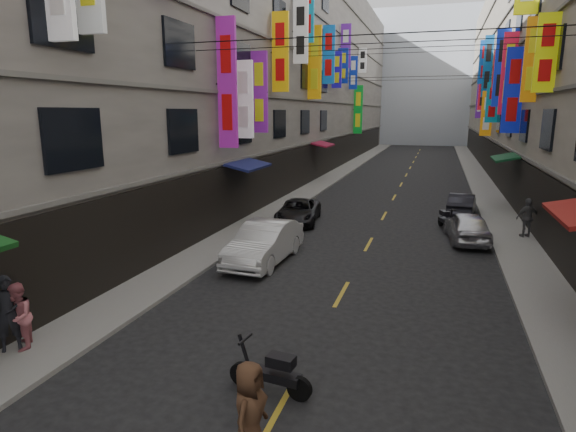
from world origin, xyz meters
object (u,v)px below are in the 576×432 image
Objects in this scene: scooter_crossing at (271,373)px; car_right_far at (462,204)px; pedestrian_rfar at (528,218)px; scooter_far_right at (446,220)px; pedestrian_crossing at (250,413)px; car_left_mid at (264,243)px; car_right_mid at (467,227)px; pedestrian_lnear at (8,313)px; car_left_far at (298,211)px; pedestrian_lfar at (18,317)px.

scooter_crossing is 0.49× the size of car_right_far.
pedestrian_rfar is at bearing 125.15° from car_right_far.
car_right_far is 2.13× the size of pedestrian_rfar.
pedestrian_crossing reaches higher than scooter_far_right.
scooter_far_right is 9.94m from car_left_mid.
car_right_mid is 2.18× the size of pedestrian_lnear.
car_right_far is 2.14× the size of pedestrian_crossing.
pedestrian_rfar reaches higher than car_right_far.
car_right_mid is at bearing 96.18° from car_right_far.
car_left_mid is 1.09× the size of car_left_far.
car_left_far is at bearing -16.11° from car_right_mid.
scooter_crossing is 14.10m from car_right_mid.
scooter_far_right is 0.44× the size of car_right_mid.
scooter_crossing is at bearing -66.76° from car_left_mid.
car_left_far is 2.64× the size of pedestrian_lfar.
pedestrian_lnear is at bearing -98.79° from pedestrian_lfar.
car_left_far is at bearing 21.39° from scooter_crossing.
pedestrian_lfar reaches higher than scooter_crossing.
car_left_far is at bearing 16.26° from pedestrian_crossing.
pedestrian_lfar is at bearing -14.33° from pedestrian_lnear.
car_right_far reaches higher than car_left_far.
pedestrian_lnear is at bearing 26.24° from pedestrian_rfar.
pedestrian_lfar is (-9.58, -15.73, 0.48)m from scooter_far_right.
car_left_far is 8.11m from car_right_mid.
car_left_mid is 2.56× the size of pedestrian_lnear.
car_right_mid reaches higher than scooter_crossing.
car_left_mid is at bearing 24.44° from pedestrian_lnear.
scooter_far_right is (3.47, 15.54, 0.00)m from scooter_crossing.
pedestrian_lnear is at bearing 38.63° from scooter_far_right.
scooter_far_right is 0.38× the size of car_left_mid.
pedestrian_crossing is at bearing 35.86° from pedestrian_lfar.
car_left_mid is 8.95m from pedestrian_lnear.
pedestrian_crossing is (-4.00, -21.06, 0.26)m from car_right_far.
car_right_far is at bearing -7.99° from pedestrian_crossing.
pedestrian_lnear is at bearing 78.85° from pedestrian_crossing.
scooter_crossing is at bearing -83.40° from car_left_far.
pedestrian_lfar is at bearing -107.82° from car_left_mid.
pedestrian_crossing is (-3.15, -17.46, 0.42)m from scooter_far_right.
car_right_mid reaches higher than scooter_far_right.
pedestrian_rfar is at bearing 35.63° from car_left_mid.
car_left_mid is at bearing -92.28° from car_left_far.
car_left_mid is 6.70m from car_left_far.
scooter_crossing is 1.04× the size of scooter_far_right.
pedestrian_lfar is (-10.43, -19.33, 0.31)m from car_right_far.
car_right_far is (7.40, 11.07, -0.15)m from car_left_mid.
pedestrian_rfar is 17.75m from pedestrian_crossing.
car_left_far reaches higher than scooter_far_right.
car_left_mid is 2.65× the size of pedestrian_rfar.
car_right_far is at bearing -5.35° from scooter_crossing.
scooter_crossing is 16.12m from pedestrian_rfar.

